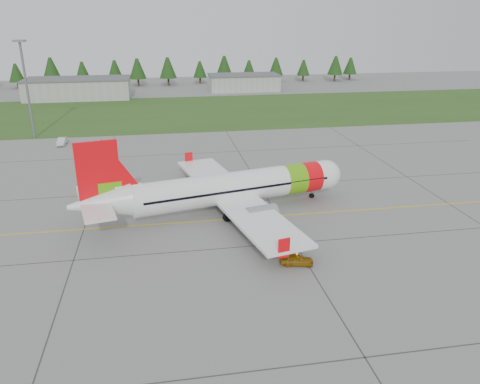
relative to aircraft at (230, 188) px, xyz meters
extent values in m
plane|color=gray|center=(-3.95, -10.76, -3.31)|extent=(320.00, 320.00, 0.00)
cylinder|color=white|center=(0.90, 0.20, 0.05)|extent=(28.39, 10.23, 4.22)
sphere|color=white|center=(14.64, 3.25, 0.05)|extent=(4.22, 4.22, 4.22)
cone|color=white|center=(-16.53, -3.68, 0.43)|extent=(8.31, 5.76, 4.22)
cube|color=black|center=(14.95, 3.32, 0.43)|extent=(2.30, 3.12, 0.61)
cylinder|color=#5DB30D|center=(9.35, 2.08, 0.05)|extent=(3.68, 4.81, 4.30)
cylinder|color=#F4080F|center=(11.89, 2.64, 0.05)|extent=(3.26, 4.72, 4.30)
cube|color=white|center=(0.37, 0.08, -1.14)|extent=(13.33, 35.10, 0.39)
cube|color=#F4080F|center=(-4.42, 16.65, -0.55)|extent=(1.31, 0.47, 2.16)
cube|color=#F4080F|center=(3.05, -16.95, -0.55)|extent=(1.31, 0.47, 2.16)
cylinder|color=gray|center=(0.67, 6.25, -1.74)|extent=(4.30, 3.06, 2.27)
cylinder|color=gray|center=(3.25, -5.38, -1.74)|extent=(4.30, 3.06, 2.27)
cube|color=#F4080F|center=(-16.32, -3.63, 4.05)|extent=(4.94, 1.46, 8.23)
cube|color=#5DB30D|center=(-15.16, -3.37, 1.67)|extent=(2.85, 1.05, 2.60)
cube|color=white|center=(-17.06, -3.79, 0.70)|extent=(6.08, 12.90, 0.24)
cylinder|color=slate|center=(12.52, 2.78, -2.55)|extent=(0.19, 0.19, 1.52)
cylinder|color=black|center=(12.52, 2.78, -2.94)|extent=(0.78, 0.46, 0.74)
cylinder|color=slate|center=(-1.34, 2.81, -2.28)|extent=(0.24, 0.24, 2.06)
cylinder|color=black|center=(-1.76, 2.71, -2.75)|extent=(1.20, 0.72, 1.13)
cylinder|color=slate|center=(-0.02, -3.11, -2.28)|extent=(0.24, 0.24, 2.06)
cylinder|color=black|center=(-0.45, -3.20, -2.75)|extent=(1.20, 0.72, 1.13)
imported|color=#FDAC0E|center=(4.84, -15.79, -1.54)|extent=(1.47, 1.64, 3.53)
imported|color=silver|center=(-28.99, 40.29, -1.11)|extent=(1.57, 1.49, 4.40)
cube|color=#30561E|center=(-3.95, 71.24, -3.29)|extent=(320.00, 50.00, 0.03)
cube|color=gold|center=(-3.95, -2.76, -3.30)|extent=(120.00, 0.25, 0.02)
cube|color=#A8A8A3|center=(-33.95, 99.24, -0.31)|extent=(32.00, 14.00, 6.00)
cube|color=#A8A8A3|center=(21.05, 107.24, -0.71)|extent=(24.00, 12.00, 5.20)
cylinder|color=slate|center=(-35.95, 47.24, 6.69)|extent=(0.50, 0.50, 20.00)
camera|label=1|loc=(-8.60, -58.29, 21.82)|focal=35.00mm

